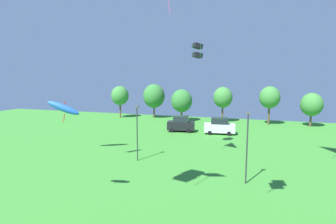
% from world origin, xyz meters
% --- Properties ---
extents(kite_flying_0, '(2.28, 1.29, 1.64)m').
position_xyz_m(kite_flying_0, '(-8.94, 17.08, 6.76)').
color(kite_flying_0, blue).
extents(kite_flying_2, '(1.39, 1.37, 1.73)m').
position_xyz_m(kite_flying_2, '(-2.83, 32.54, 11.88)').
color(kite_flying_2, black).
extents(parked_car_leftmost, '(4.57, 2.43, 2.61)m').
position_xyz_m(parked_car_leftmost, '(-7.52, 43.26, 1.27)').
color(parked_car_leftmost, black).
rests_on(parked_car_leftmost, ground).
extents(parked_car_second_from_left, '(4.87, 2.41, 2.59)m').
position_xyz_m(parked_car_second_from_left, '(-1.26, 43.21, 1.26)').
color(parked_car_second_from_left, silver).
rests_on(parked_car_second_from_left, ground).
extents(light_post_1, '(0.36, 0.20, 6.10)m').
position_xyz_m(light_post_1, '(3.08, 24.32, 3.45)').
color(light_post_1, '#2D2D33').
rests_on(light_post_1, ground).
extents(light_post_2, '(0.36, 0.20, 5.94)m').
position_xyz_m(light_post_2, '(-8.09, 27.21, 3.37)').
color(light_post_2, '#2D2D33').
rests_on(light_post_2, ground).
extents(treeline_tree_0, '(3.80, 3.80, 6.98)m').
position_xyz_m(treeline_tree_0, '(-24.22, 53.92, 4.86)').
color(treeline_tree_0, brown).
rests_on(treeline_tree_0, ground).
extents(treeline_tree_1, '(4.73, 4.73, 7.40)m').
position_xyz_m(treeline_tree_1, '(-17.03, 56.02, 4.79)').
color(treeline_tree_1, brown).
rests_on(treeline_tree_1, ground).
extents(treeline_tree_2, '(4.22, 4.22, 6.50)m').
position_xyz_m(treeline_tree_2, '(-10.04, 53.24, 4.17)').
color(treeline_tree_2, brown).
rests_on(treeline_tree_2, ground).
extents(treeline_tree_3, '(3.78, 3.78, 6.99)m').
position_xyz_m(treeline_tree_3, '(-2.08, 55.04, 4.88)').
color(treeline_tree_3, brown).
rests_on(treeline_tree_3, ground).
extents(treeline_tree_4, '(3.75, 3.75, 7.22)m').
position_xyz_m(treeline_tree_4, '(6.58, 54.53, 5.13)').
color(treeline_tree_4, brown).
rests_on(treeline_tree_4, ground).
extents(treeline_tree_5, '(3.80, 3.80, 6.10)m').
position_xyz_m(treeline_tree_5, '(13.70, 54.71, 4.00)').
color(treeline_tree_5, brown).
rests_on(treeline_tree_5, ground).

